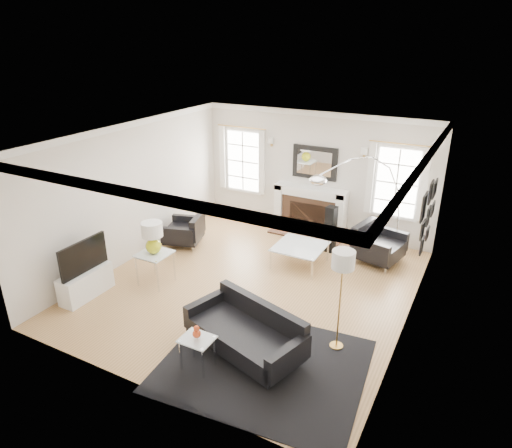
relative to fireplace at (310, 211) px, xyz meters
The scene contains 25 objects.
floor 2.84m from the fireplace, 90.00° to the right, with size 6.00×6.00×0.00m, color #9E7242.
back_wall 0.88m from the fireplace, 90.00° to the left, with size 5.50×0.04×2.80m, color beige.
front_wall 5.85m from the fireplace, 90.00° to the right, with size 5.50×0.04×2.80m, color beige.
left_wall 4.01m from the fireplace, 134.58° to the right, with size 0.04×6.00×2.80m, color beige.
right_wall 4.01m from the fireplace, 45.42° to the right, with size 0.04×6.00×2.80m, color beige.
ceiling 3.59m from the fireplace, 90.00° to the right, with size 5.50×6.00×0.02m, color white.
crown_molding 3.55m from the fireplace, 90.00° to the right, with size 5.50×6.00×0.12m, color white.
fireplace is the anchor object (origin of this frame).
mantel_mirror 1.12m from the fireplace, 90.00° to the left, with size 1.05×0.07×0.75m.
window_left 2.07m from the fireplace, behind, with size 1.24×0.15×1.62m.
window_right 2.07m from the fireplace, ahead, with size 1.24×0.15×1.62m.
gallery_wall 3.26m from the fireplace, 28.83° to the right, with size 0.04×1.73×1.29m.
tv_unit 5.12m from the fireplace, 118.55° to the right, with size 0.35×1.00×1.09m.
area_rug 4.85m from the fireplace, 75.67° to the right, with size 2.78×2.32×0.01m, color black.
sofa 4.56m from the fireplace, 79.53° to the right, with size 1.98×1.31×0.59m.
armchair_left 2.88m from the fireplace, 138.26° to the right, with size 0.97×1.04×0.58m.
armchair_right 1.91m from the fireplace, 22.77° to the right, with size 1.04×1.12×0.65m.
coffee_table 1.68m from the fireplace, 74.57° to the right, with size 0.96×0.96×0.43m.
side_table_left 3.91m from the fireplace, 114.93° to the right, with size 0.57×0.57×0.62m.
nesting_table 5.15m from the fireplace, 85.56° to the right, with size 0.45×0.38×0.49m.
gourd_lamp 3.93m from the fireplace, 114.93° to the right, with size 0.38×0.38×0.61m.
orange_vase 5.15m from the fireplace, 85.56° to the right, with size 0.12×0.12×0.19m.
arc_floor_lamp 1.85m from the fireplace, 35.10° to the right, with size 1.63×1.51×2.31m.
stick_floor_lamp 4.34m from the fireplace, 62.55° to the right, with size 0.32×0.32×1.60m.
speaker_tower 1.05m from the fireplace, 43.22° to the right, with size 0.20×0.20×1.02m, color black.
Camera 1 is at (3.52, -6.50, 4.37)m, focal length 32.00 mm.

